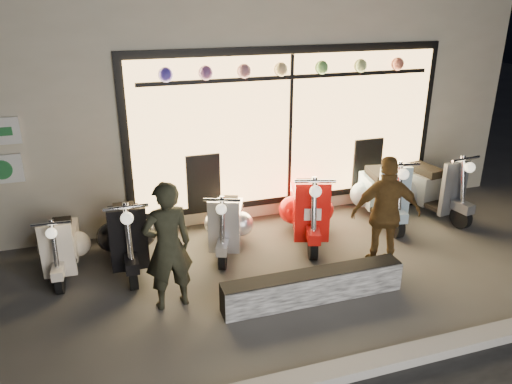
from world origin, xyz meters
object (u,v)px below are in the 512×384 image
scooter_silver (228,221)px  man (168,246)px  graffiti_barrier (313,286)px  woman (386,213)px  scooter_red (308,207)px

scooter_silver → man: bearing=-108.3°
graffiti_barrier → woman: (1.29, 0.49, 0.62)m
graffiti_barrier → woman: bearing=20.9°
scooter_red → graffiti_barrier: bearing=-93.5°
man → graffiti_barrier: bearing=157.4°
graffiti_barrier → man: 1.89m
woman → graffiti_barrier: bearing=37.1°
woman → man: bearing=17.1°
graffiti_barrier → scooter_red: (0.69, 1.77, 0.27)m
man → scooter_red: bearing=-159.2°
man → woman: 3.01m
man → woman: (3.01, 0.05, -0.01)m
scooter_silver → scooter_red: bearing=20.3°
scooter_silver → woman: woman is taller
scooter_silver → scooter_red: size_ratio=0.85×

